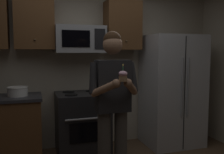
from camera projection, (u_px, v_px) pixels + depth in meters
wall_back at (86, 66)px, 4.14m from camera, size 4.40×0.10×2.60m
oven_range at (82, 123)px, 3.80m from camera, size 0.76×0.70×0.93m
microwave at (80, 39)px, 3.79m from camera, size 0.74×0.41×0.40m
refrigerator at (172, 90)px, 4.17m from camera, size 0.90×0.75×1.80m
cabinet_row_upper at (40, 23)px, 3.65m from camera, size 2.78×0.36×0.76m
bowl_large_white at (18, 91)px, 3.51m from camera, size 0.28×0.28×0.13m
person at (113, 100)px, 2.85m from camera, size 0.60×0.48×1.76m
cupcake at (123, 76)px, 2.51m from camera, size 0.09×0.09×0.17m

